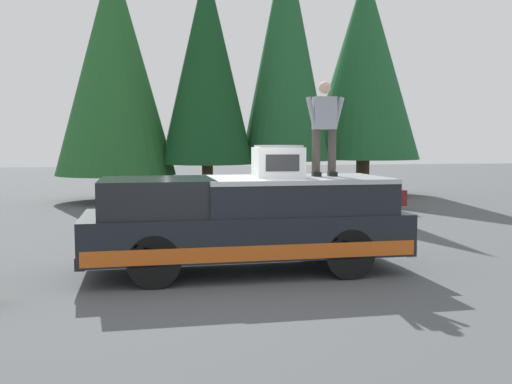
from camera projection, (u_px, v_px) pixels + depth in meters
name	position (u px, v px, depth m)	size (l,w,h in m)	color
ground_plane	(223.00, 277.00, 9.72)	(90.00, 90.00, 0.00)	#4C4F51
pickup_truck	(245.00, 222.00, 10.07)	(2.01, 5.54, 1.65)	black
compressor_unit	(278.00, 161.00, 10.13)	(0.65, 0.84, 0.56)	silver
person_on_truck_bed	(324.00, 126.00, 10.33)	(0.29, 0.72, 1.69)	#423D38
parked_car_maroon	(337.00, 194.00, 18.58)	(1.64, 4.10, 1.16)	maroon
conifer_far_left	(364.00, 65.00, 24.52)	(4.75, 4.75, 9.58)	#4C3826
conifer_left	(286.00, 48.00, 22.54)	(3.49, 3.49, 10.35)	#4C3826
conifer_center_left	(207.00, 65.00, 21.73)	(3.52, 3.52, 8.95)	#4C3826
conifer_center_right	(114.00, 65.00, 21.73)	(4.52, 4.52, 9.29)	#4C3826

